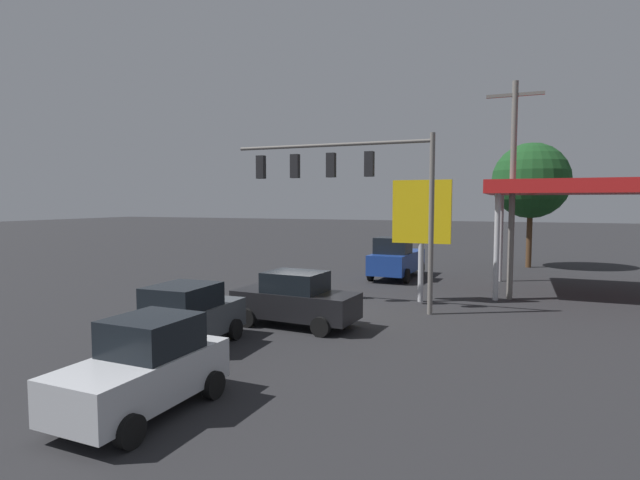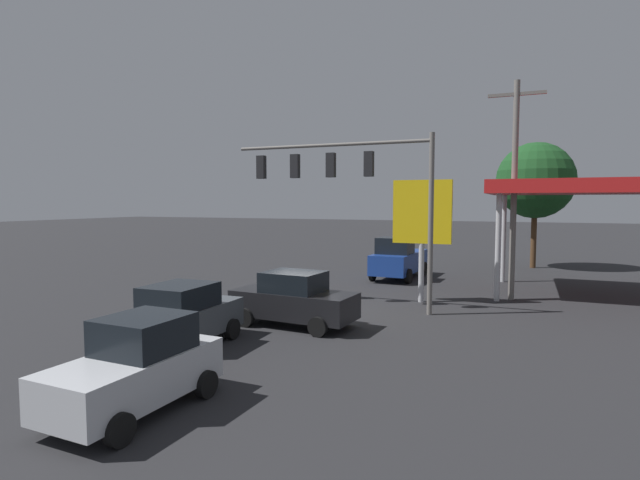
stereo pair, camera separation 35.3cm
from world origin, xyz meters
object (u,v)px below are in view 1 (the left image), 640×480
(price_sign, at_px, (422,216))
(pickup_parked, at_px, (396,259))
(sedan_waiting, at_px, (296,299))
(street_tree, at_px, (531,181))
(sedan_far, at_px, (183,318))
(utility_pole, at_px, (513,185))
(hatchback_crossing, at_px, (145,367))
(traffic_signal_assembly, at_px, (348,178))

(price_sign, bearing_deg, pickup_parked, -68.06)
(sedan_waiting, relative_size, street_tree, 0.55)
(sedan_far, relative_size, sedan_waiting, 0.98)
(utility_pole, relative_size, street_tree, 1.17)
(hatchback_crossing, distance_m, street_tree, 29.47)
(price_sign, xyz_separation_m, sedan_far, (5.29, 9.73, -2.81))
(sedan_far, height_order, pickup_parked, pickup_parked)
(sedan_far, bearing_deg, sedan_waiting, 151.64)
(pickup_parked, bearing_deg, utility_pole, 58.87)
(sedan_far, bearing_deg, street_tree, 156.55)
(utility_pole, relative_size, price_sign, 1.81)
(hatchback_crossing, bearing_deg, pickup_parked, -179.73)
(pickup_parked, xyz_separation_m, street_tree, (-7.17, -8.00, 4.67))
(price_sign, bearing_deg, utility_pole, -150.41)
(utility_pole, bearing_deg, street_tree, -94.74)
(utility_pole, relative_size, sedan_waiting, 2.14)
(sedan_waiting, distance_m, street_tree, 22.25)
(sedan_far, bearing_deg, pickup_parked, 169.23)
(sedan_far, xyz_separation_m, hatchback_crossing, (-2.05, 3.99, -0.00))
(utility_pole, bearing_deg, price_sign, 29.59)
(traffic_signal_assembly, height_order, sedan_waiting, traffic_signal_assembly)
(traffic_signal_assembly, distance_m, street_tree, 18.10)
(hatchback_crossing, bearing_deg, sedan_far, -150.49)
(utility_pole, xyz_separation_m, street_tree, (-1.01, -12.19, 0.66))
(traffic_signal_assembly, relative_size, price_sign, 1.59)
(traffic_signal_assembly, distance_m, utility_pole, 7.63)
(utility_pole, relative_size, pickup_parked, 1.82)
(utility_pole, bearing_deg, hatchback_crossing, 66.46)
(price_sign, height_order, sedan_waiting, price_sign)
(traffic_signal_assembly, relative_size, sedan_waiting, 1.87)
(pickup_parked, bearing_deg, sedan_waiting, -0.65)
(hatchback_crossing, height_order, pickup_parked, pickup_parked)
(hatchback_crossing, distance_m, sedan_waiting, 7.77)
(utility_pole, height_order, price_sign, utility_pole)
(price_sign, height_order, street_tree, street_tree)
(hatchback_crossing, relative_size, street_tree, 0.47)
(traffic_signal_assembly, height_order, hatchback_crossing, traffic_signal_assembly)
(hatchback_crossing, xyz_separation_m, pickup_parked, (-0.72, -19.98, 0.16))
(pickup_parked, bearing_deg, traffic_signal_assembly, 2.60)
(price_sign, bearing_deg, hatchback_crossing, 76.71)
(price_sign, distance_m, sedan_far, 11.42)
(traffic_signal_assembly, xyz_separation_m, pickup_parked, (-0.08, -8.59, -4.24))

